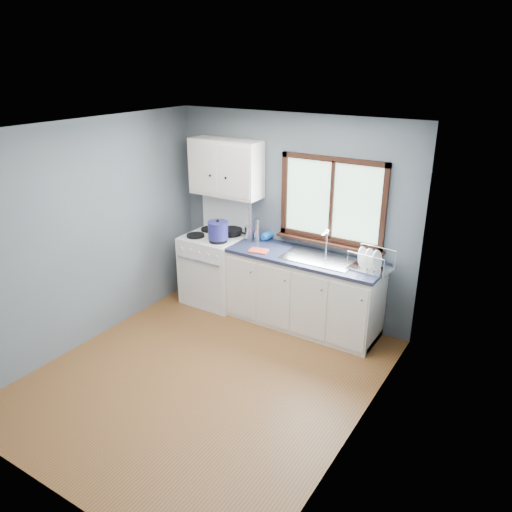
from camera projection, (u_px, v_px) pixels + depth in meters
The scene contains 19 objects.
floor at pixel (206, 377), 5.18m from camera, with size 3.20×3.60×0.02m, color brown.
ceiling at pixel (195, 129), 4.25m from camera, with size 3.20×3.60×0.02m, color white.
wall_back at pixel (292, 217), 6.14m from camera, with size 3.20×0.02×2.50m, color slate.
wall_front at pixel (32, 355), 3.29m from camera, with size 3.20×0.02×2.50m, color slate.
wall_left at pixel (86, 235), 5.51m from camera, with size 0.02×3.60×2.50m, color slate.
wall_right at pixel (363, 307), 3.92m from camera, with size 0.02×3.60×2.50m, color slate.
gas_range at pixel (215, 267), 6.63m from camera, with size 0.76×0.69×1.36m.
base_cabinets at pixel (303, 295), 6.03m from camera, with size 1.85×0.60×0.88m.
countertop at pixel (305, 257), 5.85m from camera, with size 1.89×0.64×0.04m, color #1A1F34.
sink at pixel (318, 264), 5.77m from camera, with size 0.84×0.46×0.44m.
window at pixel (331, 207), 5.77m from camera, with size 1.36×0.10×1.03m.
upper_cabinets at pixel (226, 168), 6.21m from camera, with size 0.95×0.35×0.70m.
skillet at pixel (232, 231), 6.47m from camera, with size 0.41×0.28×0.05m.
stockpot at pixel (218, 230), 6.22m from camera, with size 0.30×0.30×0.26m.
utensil_crock at pixel (250, 232), 6.35m from camera, with size 0.14×0.14×0.43m.
thermos at pixel (257, 230), 6.23m from camera, with size 0.07×0.07×0.30m, color silver.
soap_bottle at pixel (263, 231), 6.24m from camera, with size 0.11×0.11×0.28m, color blue.
dish_towel at pixel (259, 251), 5.96m from camera, with size 0.22×0.16×0.02m, color #DA452A.
dish_rack at pixel (370, 264), 5.45m from camera, with size 0.47×0.37×0.23m.
Camera 1 is at (2.75, -3.41, 3.08)m, focal length 35.00 mm.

